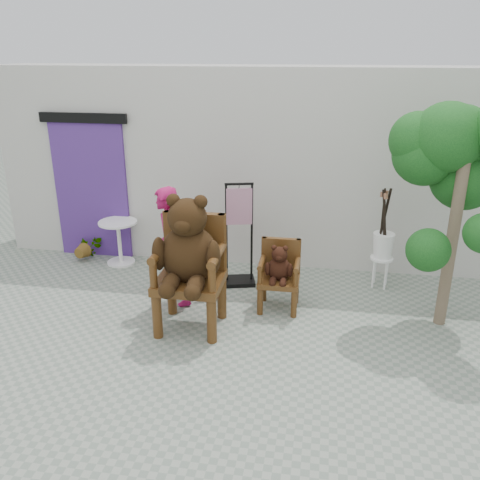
{
  "coord_description": "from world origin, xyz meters",
  "views": [
    {
      "loc": [
        0.65,
        -4.81,
        3.26
      ],
      "look_at": [
        -0.35,
        1.16,
        0.95
      ],
      "focal_mm": 38.0,
      "sensor_mm": 36.0,
      "label": 1
    }
  ],
  "objects_px": {
    "person": "(174,247)",
    "display_stand": "(239,246)",
    "cafe_table": "(119,237)",
    "chair_small": "(279,270)",
    "tree": "(458,153)",
    "stool_bucket": "(383,245)",
    "chair_big": "(189,255)"
  },
  "relations": [
    {
      "from": "chair_big",
      "to": "cafe_table",
      "type": "bearing_deg",
      "value": 133.21
    },
    {
      "from": "person",
      "to": "cafe_table",
      "type": "relative_size",
      "value": 2.28
    },
    {
      "from": "chair_small",
      "to": "display_stand",
      "type": "bearing_deg",
      "value": 135.01
    },
    {
      "from": "chair_big",
      "to": "chair_small",
      "type": "bearing_deg",
      "value": 33.09
    },
    {
      "from": "cafe_table",
      "to": "display_stand",
      "type": "bearing_deg",
      "value": -11.86
    },
    {
      "from": "chair_big",
      "to": "tree",
      "type": "xyz_separation_m",
      "value": [
        3.02,
        0.77,
        1.15
      ]
    },
    {
      "from": "display_stand",
      "to": "tree",
      "type": "bearing_deg",
      "value": -25.73
    },
    {
      "from": "person",
      "to": "display_stand",
      "type": "xyz_separation_m",
      "value": [
        0.74,
        0.71,
        -0.22
      ]
    },
    {
      "from": "display_stand",
      "to": "tree",
      "type": "distance_m",
      "value": 3.1
    },
    {
      "from": "person",
      "to": "tree",
      "type": "xyz_separation_m",
      "value": [
        3.39,
        0.18,
        1.31
      ]
    },
    {
      "from": "cafe_table",
      "to": "person",
      "type": "bearing_deg",
      "value": -41.96
    },
    {
      "from": "chair_small",
      "to": "person",
      "type": "relative_size",
      "value": 0.57
    },
    {
      "from": "cafe_table",
      "to": "stool_bucket",
      "type": "bearing_deg",
      "value": -2.65
    },
    {
      "from": "chair_big",
      "to": "cafe_table",
      "type": "xyz_separation_m",
      "value": [
        -1.62,
        1.72,
        -0.52
      ]
    },
    {
      "from": "person",
      "to": "stool_bucket",
      "type": "distance_m",
      "value": 2.92
    },
    {
      "from": "person",
      "to": "display_stand",
      "type": "bearing_deg",
      "value": 122.3
    },
    {
      "from": "person",
      "to": "display_stand",
      "type": "distance_m",
      "value": 1.05
    },
    {
      "from": "person",
      "to": "stool_bucket",
      "type": "xyz_separation_m",
      "value": [
        2.76,
        0.95,
        -0.16
      ]
    },
    {
      "from": "chair_small",
      "to": "tree",
      "type": "relative_size",
      "value": 0.32
    },
    {
      "from": "stool_bucket",
      "to": "tree",
      "type": "bearing_deg",
      "value": -50.93
    },
    {
      "from": "person",
      "to": "cafe_table",
      "type": "height_order",
      "value": "person"
    },
    {
      "from": "stool_bucket",
      "to": "cafe_table",
      "type": "bearing_deg",
      "value": 177.35
    },
    {
      "from": "person",
      "to": "tree",
      "type": "height_order",
      "value": "tree"
    },
    {
      "from": "chair_small",
      "to": "chair_big",
      "type": "bearing_deg",
      "value": -146.91
    },
    {
      "from": "cafe_table",
      "to": "chair_big",
      "type": "bearing_deg",
      "value": -46.79
    },
    {
      "from": "stool_bucket",
      "to": "chair_small",
      "type": "bearing_deg",
      "value": -147.69
    },
    {
      "from": "display_stand",
      "to": "chair_small",
      "type": "bearing_deg",
      "value": -59.28
    },
    {
      "from": "display_stand",
      "to": "cafe_table",
      "type": "bearing_deg",
      "value": 153.85
    },
    {
      "from": "cafe_table",
      "to": "display_stand",
      "type": "xyz_separation_m",
      "value": [
        2.0,
        -0.42,
        0.14
      ]
    },
    {
      "from": "chair_big",
      "to": "cafe_table",
      "type": "distance_m",
      "value": 2.42
    },
    {
      "from": "chair_big",
      "to": "display_stand",
      "type": "relative_size",
      "value": 1.12
    },
    {
      "from": "chair_small",
      "to": "person",
      "type": "distance_m",
      "value": 1.41
    }
  ]
}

